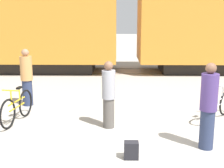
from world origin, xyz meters
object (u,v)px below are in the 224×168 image
(freight_train, at_px, (128,13))
(backpack, at_px, (131,150))
(bicycle_yellow, at_px, (17,108))
(person_in_purple, at_px, (208,106))
(person_in_grey, at_px, (109,95))
(person_in_tan, at_px, (27,78))
(bicycle_silver, at_px, (217,106))

(freight_train, relative_size, backpack, 84.31)
(bicycle_yellow, height_order, backpack, bicycle_yellow)
(person_in_purple, bearing_deg, person_in_grey, -130.97)
(freight_train, distance_m, person_in_tan, 7.08)
(person_in_purple, distance_m, backpack, 1.81)
(backpack, bearing_deg, person_in_grey, 105.78)
(bicycle_silver, xyz_separation_m, person_in_tan, (-5.40, 1.24, 0.50))
(bicycle_silver, bearing_deg, person_in_grey, -166.99)
(bicycle_yellow, xyz_separation_m, person_in_purple, (4.43, -1.55, 0.52))
(person_in_purple, bearing_deg, backpack, -82.84)
(bicycle_silver, distance_m, person_in_tan, 5.56)
(bicycle_yellow, bearing_deg, bicycle_silver, 3.42)
(bicycle_silver, relative_size, person_in_purple, 0.71)
(bicycle_yellow, height_order, person_in_tan, person_in_tan)
(freight_train, distance_m, bicycle_yellow, 8.50)
(bicycle_silver, relative_size, bicycle_yellow, 0.74)
(bicycle_silver, distance_m, backpack, 3.36)
(person_in_grey, distance_m, person_in_tan, 3.17)
(freight_train, bearing_deg, bicycle_yellow, -112.13)
(person_in_purple, height_order, person_in_tan, person_in_purple)
(bicycle_silver, xyz_separation_m, person_in_grey, (-2.86, -0.66, 0.47))
(person_in_purple, relative_size, person_in_tan, 1.04)
(person_in_grey, bearing_deg, person_in_tan, 77.49)
(bicycle_silver, relative_size, backpack, 3.74)
(person_in_grey, distance_m, backpack, 1.90)
(person_in_purple, height_order, backpack, person_in_purple)
(freight_train, height_order, person_in_purple, freight_train)
(freight_train, xyz_separation_m, person_in_purple, (1.36, -9.10, -1.90))
(freight_train, relative_size, bicycle_yellow, 16.76)
(person_in_grey, height_order, person_in_purple, person_in_purple)
(bicycle_yellow, xyz_separation_m, backpack, (2.86, -2.06, -0.22))
(bicycle_silver, height_order, person_in_grey, person_in_grey)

